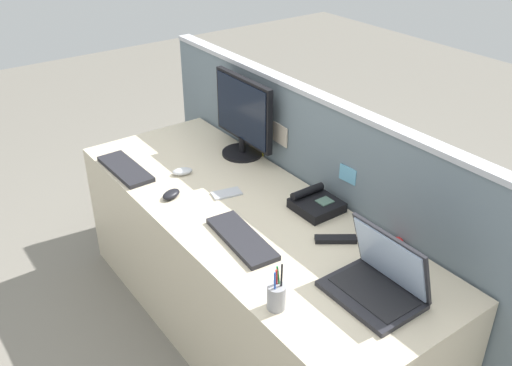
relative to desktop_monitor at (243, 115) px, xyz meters
The scene contains 14 objects.
ground_plane 1.08m from the desktop_monitor, 33.25° to the right, with size 10.00×10.00×0.00m, color slate.
desk 0.80m from the desktop_monitor, 33.25° to the right, with size 2.05×0.74×0.71m, color beige.
cubicle_divider 0.59m from the desktop_monitor, 12.51° to the left, with size 2.47×0.08×1.16m.
desktop_monitor is the anchor object (origin of this frame).
laptop 1.24m from the desktop_monitor, 11.63° to the right, with size 0.33×0.25×0.25m.
desk_phone 0.67m from the desktop_monitor, ahead, with size 0.19×0.19×0.08m.
keyboard_main 0.82m from the desktop_monitor, 35.32° to the right, with size 0.39×0.13×0.02m, color #232328.
keyboard_spare 0.66m from the desktop_monitor, 107.94° to the right, with size 0.38×0.14×0.02m, color #232328.
computer_mouse_right_hand 0.59m from the desktop_monitor, 71.85° to the right, with size 0.06×0.10×0.03m, color black.
computer_mouse_left_hand 0.43m from the desktop_monitor, 88.66° to the right, with size 0.06×0.10×0.03m, color silver.
pen_cup 1.21m from the desktop_monitor, 29.38° to the right, with size 0.07×0.07×0.19m.
cell_phone_red_case 1.03m from the desktop_monitor, ahead, with size 0.07×0.15×0.01m, color #B22323.
cell_phone_silver_slab 0.48m from the desktop_monitor, 45.68° to the right, with size 0.07×0.14×0.01m, color #B7BAC1.
tv_remote 0.92m from the desktop_monitor, ahead, with size 0.04×0.17×0.02m, color black.
Camera 1 is at (1.75, -1.22, 2.05)m, focal length 39.65 mm.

